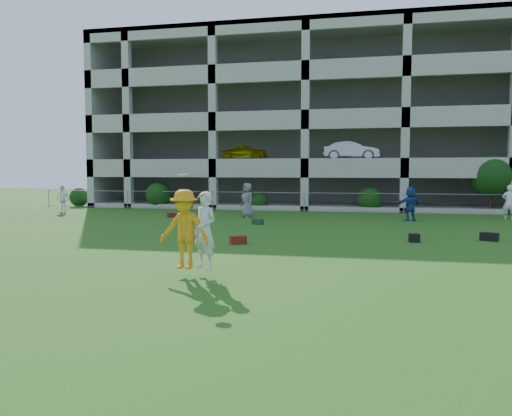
% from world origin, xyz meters
% --- Properties ---
extents(ground, '(100.00, 100.00, 0.00)m').
position_xyz_m(ground, '(0.00, 0.00, 0.00)').
color(ground, '#235114').
rests_on(ground, ground).
extents(bystander_b, '(1.03, 0.60, 1.66)m').
position_xyz_m(bystander_b, '(-13.99, 14.58, 0.83)').
color(bystander_b, white).
rests_on(bystander_b, ground).
extents(bystander_c, '(1.08, 1.06, 1.88)m').
position_xyz_m(bystander_c, '(-2.56, 14.26, 0.94)').
color(bystander_c, slate).
rests_on(bystander_c, ground).
extents(bystander_d, '(1.64, 1.23, 1.72)m').
position_xyz_m(bystander_d, '(5.93, 14.16, 0.86)').
color(bystander_d, navy).
rests_on(bystander_d, ground).
extents(bystander_e, '(0.76, 0.62, 1.81)m').
position_xyz_m(bystander_e, '(10.98, 15.81, 0.91)').
color(bystander_e, white).
rests_on(bystander_e, ground).
extents(bag_red_a, '(0.62, 0.55, 0.28)m').
position_xyz_m(bag_red_a, '(-0.63, 4.66, 0.14)').
color(bag_red_a, '#510D0E').
rests_on(bag_red_a, ground).
extents(bag_black_b, '(0.47, 0.44, 0.22)m').
position_xyz_m(bag_black_b, '(-2.90, 5.74, 0.11)').
color(bag_black_b, black).
rests_on(bag_black_b, ground).
extents(crate_d, '(0.38, 0.38, 0.30)m').
position_xyz_m(crate_d, '(5.42, 6.45, 0.15)').
color(crate_d, black).
rests_on(crate_d, ground).
extents(bag_black_e, '(0.67, 0.56, 0.30)m').
position_xyz_m(bag_black_e, '(8.13, 7.35, 0.15)').
color(bag_black_e, black).
rests_on(bag_black_e, ground).
extents(bag_red_f, '(0.51, 0.52, 0.24)m').
position_xyz_m(bag_red_f, '(-6.60, 13.44, 0.12)').
color(bag_red_f, '#5C140F').
rests_on(bag_red_f, ground).
extents(bag_green_g, '(0.57, 0.45, 0.25)m').
position_xyz_m(bag_green_g, '(-1.27, 10.94, 0.12)').
color(bag_green_g, '#13341F').
rests_on(bag_green_g, ground).
extents(frisbee_contest, '(1.50, 0.85, 2.30)m').
position_xyz_m(frisbee_contest, '(-0.44, -0.80, 1.16)').
color(frisbee_contest, orange).
rests_on(frisbee_contest, ground).
extents(parking_garage, '(30.00, 14.00, 12.00)m').
position_xyz_m(parking_garage, '(-0.01, 27.70, 6.01)').
color(parking_garage, '#9E998C').
rests_on(parking_garage, ground).
extents(fence, '(36.06, 0.06, 1.20)m').
position_xyz_m(fence, '(0.00, 19.00, 0.61)').
color(fence, gray).
rests_on(fence, ground).
extents(shrub_row, '(34.38, 2.52, 3.50)m').
position_xyz_m(shrub_row, '(4.59, 19.70, 1.51)').
color(shrub_row, '#163D11').
rests_on(shrub_row, ground).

